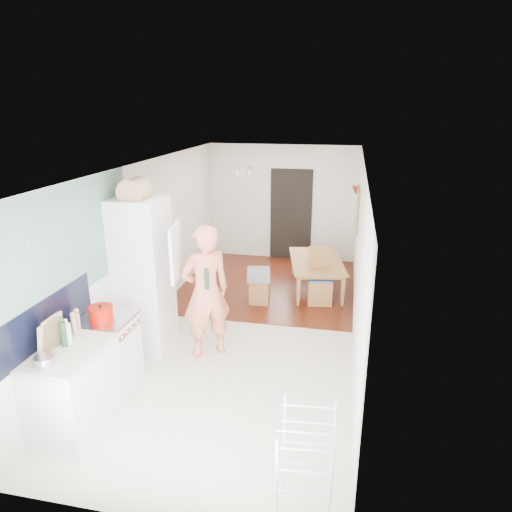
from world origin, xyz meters
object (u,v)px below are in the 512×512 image
(dining_table, at_px, (317,277))
(dining_chair, at_px, (320,277))
(drying_rack, at_px, (306,462))
(person, at_px, (205,280))
(stool, at_px, (260,291))

(dining_table, relative_size, dining_chair, 1.45)
(dining_table, distance_m, dining_chair, 0.64)
(dining_table, relative_size, drying_rack, 1.55)
(dining_table, bearing_deg, person, 142.76)
(dining_table, distance_m, stool, 1.23)
(person, distance_m, drying_rack, 2.81)
(dining_chair, height_order, drying_rack, dining_chair)
(person, height_order, drying_rack, person)
(dining_table, height_order, stool, dining_table)
(person, xyz_separation_m, dining_chair, (1.39, 2.03, -0.61))
(person, bearing_deg, drying_rack, 87.78)
(person, bearing_deg, dining_table, -153.94)
(dining_table, xyz_separation_m, drying_rack, (0.27, -4.85, 0.20))
(stool, xyz_separation_m, drying_rack, (1.21, -4.06, 0.23))
(drying_rack, bearing_deg, dining_chair, 87.34)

